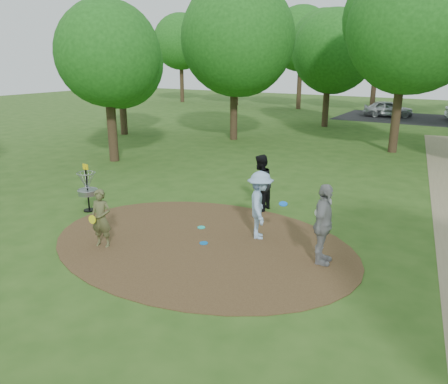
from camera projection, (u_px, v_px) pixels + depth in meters
The scene contains 12 objects.
ground at pixel (201, 243), 11.54m from camera, with size 100.00×100.00×0.00m, color #2D5119.
dirt_clearing at pixel (201, 243), 11.54m from camera, with size 8.40×8.40×0.02m, color #47301C.
parking_lot at pixel (429, 119), 35.16m from camera, with size 14.00×8.00×0.01m, color black.
player_observer_with_disc at pixel (101, 218), 11.13m from camera, with size 0.64×0.53×1.53m.
player_throwing_with_disc at pixel (260, 205), 11.63m from camera, with size 1.39×1.38×1.85m.
player_walking_with_disc at pixel (260, 183), 13.75m from camera, with size 0.71×0.90×1.83m.
player_waiting_with_disc at pixel (323, 225), 10.14m from camera, with size 0.60×1.19×1.95m.
disc_ground_cyan at pixel (201, 227), 12.54m from camera, with size 0.22×0.22×0.02m, color #1AD3C0.
disc_ground_blue at pixel (204, 243), 11.47m from camera, with size 0.22×0.22×0.02m, color blue.
car_left at pixel (388, 109), 36.62m from camera, with size 1.59×3.95×1.34m, color #9A9EA1.
disc_golf_basket at pixel (87, 185), 13.74m from camera, with size 0.63×0.63×1.54m.
tree_ring at pixel (382, 44), 17.10m from camera, with size 36.73×45.04×9.05m.
Camera 1 is at (6.00, -8.81, 4.66)m, focal length 35.00 mm.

